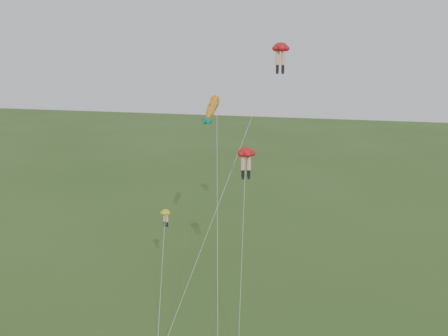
# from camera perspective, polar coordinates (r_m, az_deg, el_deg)

# --- Properties ---
(legs_kite_red_high) EXTENTS (7.23, 11.84, 22.51)m
(legs_kite_red_high) POSITION_cam_1_polar(r_m,az_deg,el_deg) (42.26, 6.29, 12.87)
(legs_kite_red_high) COLOR red
(legs_kite_red_high) RESTS_ON ground
(legs_kite_red_mid) EXTENTS (1.67, 4.09, 15.06)m
(legs_kite_red_mid) POSITION_cam_1_polar(r_m,az_deg,el_deg) (35.57, 2.52, 1.17)
(legs_kite_red_mid) COLOR red
(legs_kite_red_mid) RESTS_ON ground
(legs_kite_yellow) EXTENTS (3.24, 9.04, 8.69)m
(legs_kite_yellow) POSITION_cam_1_polar(r_m,az_deg,el_deg) (42.51, -6.74, -5.96)
(legs_kite_yellow) COLOR yellow
(legs_kite_yellow) RESTS_ON ground
(fish_kite) EXTENTS (4.53, 12.29, 18.26)m
(fish_kite) POSITION_cam_1_polar(r_m,az_deg,el_deg) (44.26, -1.35, 6.81)
(fish_kite) COLOR gold
(fish_kite) RESTS_ON ground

